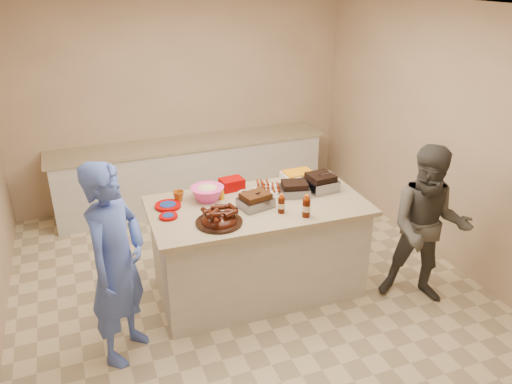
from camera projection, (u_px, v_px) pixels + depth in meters
name	position (u px, v px, depth m)	size (l,w,h in m)	color
room	(249.00, 292.00, 5.00)	(4.50, 5.00, 2.70)	tan
back_counter	(191.00, 173.00, 6.68)	(3.60, 0.64, 0.90)	beige
island	(258.00, 289.00, 5.06)	(2.02, 1.07, 0.96)	beige
rib_platter	(219.00, 223.00, 4.31)	(0.41, 0.41, 0.16)	#401107
pulled_pork_tray	(256.00, 207.00, 4.60)	(0.30, 0.22, 0.09)	#47230F
brisket_tray	(294.00, 195.00, 4.85)	(0.28, 0.23, 0.08)	black
roasting_pan	(320.00, 190.00, 4.96)	(0.28, 0.28, 0.11)	gray
coleslaw_bowl	(208.00, 200.00, 4.75)	(0.32, 0.32, 0.22)	#F73F9E
sausage_plate	(268.00, 190.00, 4.96)	(0.29, 0.29, 0.05)	silver
mac_cheese_dish	(298.00, 179.00, 5.21)	(0.33, 0.24, 0.09)	#FFA20C
bbq_bottle_a	(281.00, 213.00, 4.50)	(0.06, 0.06, 0.18)	#3B0F02
bbq_bottle_b	(306.00, 216.00, 4.43)	(0.07, 0.07, 0.21)	#3B0F02
mustard_bottle	(222.00, 199.00, 4.76)	(0.04, 0.04, 0.12)	#E6A700
sauce_bowl	(245.00, 196.00, 4.82)	(0.14, 0.04, 0.14)	silver
plate_stack_large	(168.00, 207.00, 4.60)	(0.24, 0.24, 0.03)	#930000
plate_stack_small	(168.00, 218.00, 4.41)	(0.16, 0.16, 0.02)	#930000
plastic_cup	(179.00, 201.00, 4.73)	(0.11, 0.10, 0.11)	#A0510F
basket_stack	(232.00, 189.00, 4.97)	(0.22, 0.17, 0.11)	#930000
guest_blue	(128.00, 350.00, 4.26)	(0.63, 1.72, 0.41)	#4865CA
guest_gray	(417.00, 297.00, 4.94)	(0.76, 1.57, 0.59)	#4E4C46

